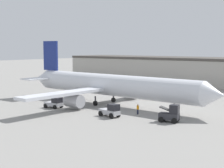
{
  "coord_description": "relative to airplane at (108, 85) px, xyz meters",
  "views": [
    {
      "loc": [
        39.38,
        -49.28,
        10.78
      ],
      "look_at": [
        0.0,
        0.0,
        3.93
      ],
      "focal_mm": 55.0,
      "sensor_mm": 36.0,
      "label": 1
    }
  ],
  "objects": [
    {
      "name": "ground_plane",
      "position": [
        1.0,
        -0.04,
        -3.66
      ],
      "size": [
        400.0,
        400.0,
        0.0
      ],
      "primitive_type": "plane",
      "color": "gray"
    },
    {
      "name": "terminal_building",
      "position": [
        -5.24,
        43.14,
        0.22
      ],
      "size": [
        79.53,
        15.63,
        7.74
      ],
      "color": "#ADA89E",
      "rests_on": "ground_plane"
    },
    {
      "name": "airplane",
      "position": [
        0.0,
        0.0,
        0.0
      ],
      "size": [
        44.42,
        37.75,
        12.02
      ],
      "rotation": [
        0.0,
        0.0,
        -0.04
      ],
      "color": "silver",
      "rests_on": "ground_plane"
    },
    {
      "name": "ground_crew_worker",
      "position": [
        9.8,
        -4.42,
        -2.77
      ],
      "size": [
        0.36,
        0.36,
        1.66
      ],
      "rotation": [
        0.0,
        0.0,
        6.1
      ],
      "color": "#1E2338",
      "rests_on": "ground_plane"
    },
    {
      "name": "baggage_tug",
      "position": [
        7.72,
        -8.77,
        -2.68
      ],
      "size": [
        3.67,
        2.14,
        2.08
      ],
      "rotation": [
        0.0,
        0.0,
        -0.14
      ],
      "color": "#B2B2B7",
      "rests_on": "ground_plane"
    },
    {
      "name": "belt_loader_truck",
      "position": [
        16.72,
        -6.23,
        -2.48
      ],
      "size": [
        3.1,
        2.34,
        2.57
      ],
      "rotation": [
        0.0,
        0.0,
        0.24
      ],
      "color": "#2D2D33",
      "rests_on": "ground_plane"
    },
    {
      "name": "pushback_tug",
      "position": [
        -4.92,
        -8.91,
        -2.75
      ],
      "size": [
        3.3,
        2.27,
        1.91
      ],
      "rotation": [
        0.0,
        0.0,
        0.11
      ],
      "color": "#B2B2B7",
      "rests_on": "ground_plane"
    }
  ]
}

